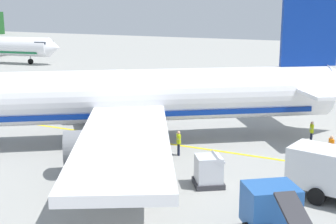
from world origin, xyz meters
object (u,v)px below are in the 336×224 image
Objects in this scene: service_truck_baggage at (281,224)px; cargo_container_mid at (209,171)px; crew_loader_left at (312,130)px; crew_loader_right at (331,146)px; crew_marshaller at (179,141)px; airliner_foreground at (97,98)px.

service_truck_baggage is 2.84× the size of cargo_container_mid.
service_truck_baggage is 16.39m from crew_loader_left.
crew_loader_left is (11.04, -3.70, 0.09)m from cargo_container_mid.
crew_marshaller is at bearing 110.00° from crew_loader_right.
cargo_container_mid is 1.31× the size of crew_loader_right.
service_truck_baggage is 3.73× the size of crew_marshaller.
cargo_container_mid is (5.28, 5.22, -0.30)m from service_truck_baggage.
crew_marshaller is (0.11, -6.49, -2.39)m from airliner_foreground.
service_truck_baggage reaches higher than crew_loader_right.
cargo_container_mid is (-4.04, -10.32, -2.51)m from airliner_foreground.
crew_marshaller reaches higher than crew_loader_left.
crew_loader_right is (-3.49, -1.82, 0.04)m from crew_loader_left.
airliner_foreground is at bearing 59.03° from service_truck_baggage.
service_truck_baggage is at bearing -120.97° from airliner_foreground.
airliner_foreground reaches higher than crew_loader_left.
crew_marshaller is (9.43, 9.05, -0.17)m from service_truck_baggage.
airliner_foreground reaches higher than crew_marshaller.
service_truck_baggage reaches higher than crew_marshaller.
crew_loader_left is at bearing -63.48° from airliner_foreground.
cargo_container_mid is 11.64m from crew_loader_left.
service_truck_baggage is at bearing -136.19° from crew_marshaller.
crew_marshaller is at bearing 132.45° from crew_loader_left.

